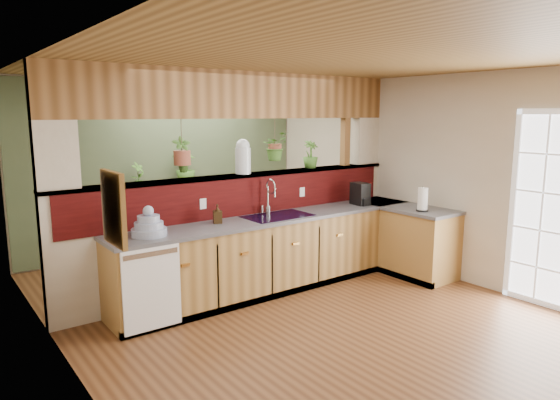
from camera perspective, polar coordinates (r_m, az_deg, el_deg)
ground at (r=5.36m, az=3.91°, el=-13.35°), size 4.60×7.00×0.01m
ceiling at (r=4.95m, az=4.28°, el=15.53°), size 4.60×7.00×0.01m
wall_back at (r=7.95m, az=-12.63°, el=3.77°), size 4.60×0.02×2.60m
wall_left at (r=3.92m, az=-22.34°, el=-2.78°), size 0.02×7.00×2.60m
wall_right at (r=6.71m, az=19.16°, el=2.38°), size 0.02×7.00×2.60m
pass_through_partition at (r=6.10m, az=-4.01°, el=1.16°), size 4.60×0.21×2.60m
pass_through_ledge at (r=6.06m, az=-4.27°, el=2.82°), size 4.60×0.21×0.04m
header_beam at (r=6.02m, az=-4.39°, el=11.88°), size 4.60×0.15×0.55m
sage_backwall at (r=7.94m, az=-12.57°, el=3.76°), size 4.55×0.02×2.55m
countertop at (r=6.35m, az=4.61°, el=-5.34°), size 4.14×1.52×0.90m
dishwasher at (r=5.00m, az=-14.42°, el=-9.75°), size 0.58×0.03×0.82m
navy_sink at (r=5.98m, az=-0.25°, el=-2.58°), size 0.82×0.50×0.18m
french_door at (r=6.09m, az=28.99°, el=-1.40°), size 0.06×1.02×2.16m
framed_print at (r=3.13m, az=-18.45°, el=-0.93°), size 0.04×0.35×0.45m
faucet at (r=6.05m, az=-1.22°, el=0.57°), size 0.19×0.19×0.44m
dish_stack at (r=5.15m, az=-14.76°, el=-2.95°), size 0.35×0.35×0.31m
soap_dispenser at (r=5.60m, az=-7.16°, el=-1.59°), size 0.13×0.13×0.21m
coffee_maker at (r=6.76m, az=9.19°, el=0.60°), size 0.16×0.27×0.30m
paper_towel at (r=6.48m, az=15.99°, el=0.02°), size 0.15×0.15×0.32m
glass_jar at (r=6.04m, az=-4.26°, el=4.99°), size 0.19×0.19×0.42m
ledge_plant_right at (r=6.67m, az=3.49°, el=5.22°), size 0.22×0.22×0.37m
hanging_plant_a at (r=5.64m, az=-11.17°, el=6.42°), size 0.23×0.19×0.52m
hanging_plant_b at (r=6.29m, az=-0.60°, el=7.56°), size 0.38×0.35×0.47m
shelving_console at (r=7.80m, az=-12.44°, el=-2.28°), size 1.63×0.48×1.08m
shelf_plant_a at (r=7.51m, az=-15.89°, el=2.75°), size 0.24×0.21×0.38m
shelf_plant_b at (r=7.80m, az=-10.76°, el=3.72°), size 0.36×0.36×0.52m
floor_plant at (r=7.44m, az=-2.63°, el=-3.94°), size 0.68×0.61×0.67m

